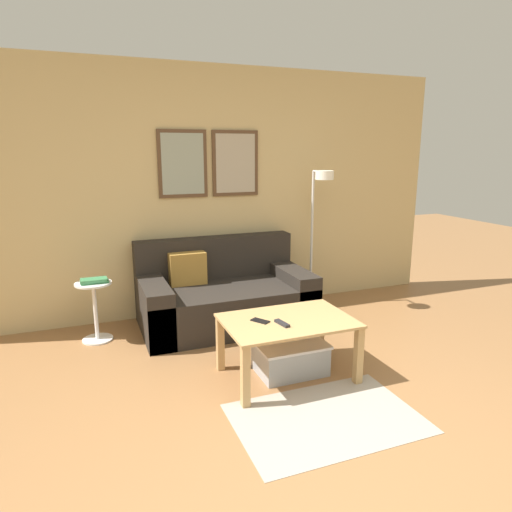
{
  "coord_description": "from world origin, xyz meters",
  "views": [
    {
      "loc": [
        -1.16,
        -1.82,
        1.71
      ],
      "look_at": [
        0.18,
        1.63,
        0.85
      ],
      "focal_mm": 32.0,
      "sensor_mm": 36.0,
      "label": 1
    }
  ],
  "objects": [
    {
      "name": "wall_back",
      "position": [
        0.0,
        2.83,
        1.28
      ],
      "size": [
        5.6,
        0.09,
        2.55
      ],
      "color": "tan",
      "rests_on": "ground_plane"
    },
    {
      "name": "area_rug",
      "position": [
        0.24,
        0.49,
        0.0
      ],
      "size": [
        1.21,
        0.81,
        0.01
      ],
      "primitive_type": "cube",
      "color": "#A39989",
      "rests_on": "ground_plane"
    },
    {
      "name": "side_table",
      "position": [
        -1.1,
        2.37,
        0.33
      ],
      "size": [
        0.32,
        0.32,
        0.55
      ],
      "color": "white",
      "rests_on": "ground_plane"
    },
    {
      "name": "book_stack",
      "position": [
        -1.09,
        2.36,
        0.57
      ],
      "size": [
        0.24,
        0.16,
        0.04
      ],
      "color": "#387F4C",
      "rests_on": "side_table"
    },
    {
      "name": "storage_bin",
      "position": [
        0.29,
        1.16,
        0.13
      ],
      "size": [
        0.54,
        0.39,
        0.25
      ],
      "color": "#9EA3A8",
      "rests_on": "ground_plane"
    },
    {
      "name": "couch",
      "position": [
        0.12,
        2.36,
        0.28
      ],
      "size": [
        1.65,
        0.93,
        0.83
      ],
      "color": "#28231E",
      "rests_on": "ground_plane"
    },
    {
      "name": "ground_plane",
      "position": [
        0.0,
        0.0,
        0.0
      ],
      "size": [
        16.0,
        16.0,
        0.0
      ],
      "primitive_type": "plane",
      "color": "olive"
    },
    {
      "name": "remote_control",
      "position": [
        0.16,
        1.04,
        0.47
      ],
      "size": [
        0.07,
        0.15,
        0.02
      ],
      "primitive_type": "cube",
      "rotation": [
        0.0,
        0.0,
        0.18
      ],
      "color": "#232328",
      "rests_on": "coffee_table"
    },
    {
      "name": "coffee_table",
      "position": [
        0.24,
        1.12,
        0.38
      ],
      "size": [
        0.97,
        0.66,
        0.46
      ],
      "color": "tan",
      "rests_on": "ground_plane"
    },
    {
      "name": "floor_lamp",
      "position": [
        1.2,
        2.41,
        1.03
      ],
      "size": [
        0.23,
        0.45,
        1.51
      ],
      "color": "silver",
      "rests_on": "ground_plane"
    },
    {
      "name": "cell_phone",
      "position": [
        0.03,
        1.16,
        0.47
      ],
      "size": [
        0.13,
        0.15,
        0.01
      ],
      "primitive_type": "cube",
      "rotation": [
        0.0,
        0.0,
        0.58
      ],
      "color": "black",
      "rests_on": "coffee_table"
    }
  ]
}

